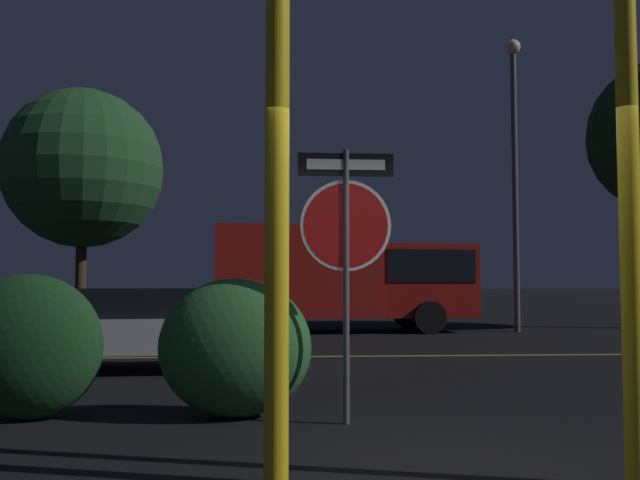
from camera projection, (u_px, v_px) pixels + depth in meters
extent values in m
plane|color=black|center=(443.00, 472.00, 5.00)|extent=(260.00, 260.00, 0.00)
cube|color=gold|center=(340.00, 356.00, 12.74)|extent=(41.07, 0.12, 0.01)
cylinder|color=#4C4C51|center=(346.00, 285.00, 6.75)|extent=(0.06, 0.06, 2.60)
cylinder|color=white|center=(346.00, 225.00, 6.79)|extent=(0.87, 0.02, 0.87)
cylinder|color=#B71414|center=(346.00, 225.00, 6.79)|extent=(0.81, 0.03, 0.81)
cube|color=black|center=(346.00, 165.00, 6.82)|extent=(0.92, 0.04, 0.22)
cube|color=white|center=(346.00, 165.00, 6.82)|extent=(0.76, 0.04, 0.10)
cylinder|color=yellow|center=(277.00, 216.00, 4.78)|extent=(0.17, 0.17, 3.56)
cylinder|color=yellow|center=(630.00, 226.00, 4.72)|extent=(0.14, 0.14, 3.41)
ellipsoid|color=#19421E|center=(28.00, 346.00, 6.92)|extent=(1.44, 0.80, 1.41)
ellipsoid|color=#285B2D|center=(235.00, 348.00, 7.03)|extent=(1.51, 0.98, 1.37)
cube|color=silver|center=(139.00, 334.00, 10.76)|extent=(4.55, 1.96, 0.51)
cube|color=black|center=(149.00, 302.00, 10.81)|extent=(1.87, 1.55, 0.44)
cylinder|color=black|center=(29.00, 357.00, 9.77)|extent=(0.61, 0.24, 0.60)
cylinder|color=black|center=(57.00, 347.00, 11.37)|extent=(0.61, 0.24, 0.60)
cylinder|color=black|center=(231.00, 355.00, 10.12)|extent=(0.61, 0.24, 0.60)
cylinder|color=black|center=(231.00, 345.00, 11.72)|extent=(0.61, 0.24, 0.60)
cube|color=maroon|center=(420.00, 281.00, 19.44)|extent=(2.72, 2.41, 1.93)
cube|color=black|center=(420.00, 267.00, 19.47)|extent=(2.46, 2.44, 0.85)
cube|color=maroon|center=(296.00, 272.00, 19.05)|extent=(4.37, 2.64, 2.40)
cylinder|color=black|center=(408.00, 314.00, 20.53)|extent=(0.85, 0.32, 0.84)
cylinder|color=black|center=(430.00, 318.00, 18.23)|extent=(0.85, 0.32, 0.84)
cylinder|color=black|center=(265.00, 314.00, 20.05)|extent=(0.85, 0.32, 0.84)
cylinder|color=black|center=(269.00, 319.00, 17.74)|extent=(0.85, 0.32, 0.84)
cylinder|color=#4C4C51|center=(515.00, 192.00, 19.23)|extent=(0.16, 0.16, 7.54)
sphere|color=#F9E5B2|center=(513.00, 47.00, 19.46)|extent=(0.41, 0.41, 0.41)
cylinder|color=#422D1E|center=(81.00, 276.00, 21.45)|extent=(0.32, 0.32, 3.04)
sphere|color=#235128|center=(83.00, 168.00, 21.64)|extent=(4.83, 4.83, 4.83)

